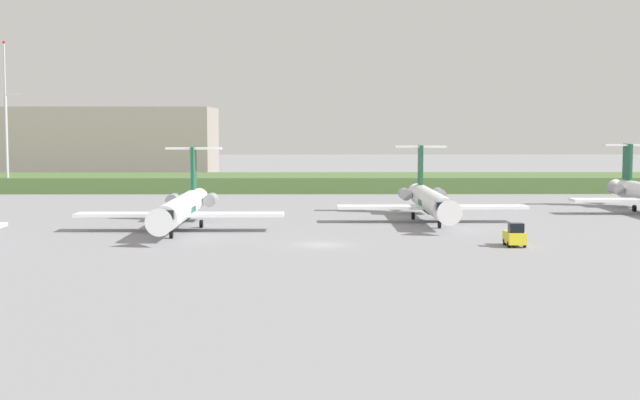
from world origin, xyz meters
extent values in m
plane|color=gray|center=(0.00, 30.00, 0.00)|extent=(500.00, 500.00, 0.00)
cube|color=#4C6B38|center=(0.00, 75.89, 1.36)|extent=(320.00, 20.00, 2.72)
cylinder|color=white|center=(-15.44, 12.61, 2.45)|extent=(2.70, 24.00, 2.70)
cone|color=white|center=(-15.44, -0.89, 2.45)|extent=(2.70, 3.00, 2.70)
cone|color=white|center=(-15.44, 26.61, 2.45)|extent=(2.29, 4.00, 2.29)
cube|color=black|center=(-15.44, 1.01, 2.92)|extent=(2.03, 1.80, 0.90)
cylinder|color=#195138|center=(-15.44, 12.61, 2.30)|extent=(2.76, 3.60, 2.76)
cube|color=white|center=(-21.35, 11.61, 1.84)|extent=(11.00, 3.20, 0.36)
cube|color=white|center=(-9.54, 11.61, 1.84)|extent=(11.00, 3.20, 0.36)
cube|color=#195138|center=(-15.44, 23.61, 6.40)|extent=(0.36, 3.20, 5.20)
cube|color=white|center=(-15.44, 23.91, 8.80)|extent=(6.80, 1.80, 0.24)
cylinder|color=gray|center=(-17.69, 21.81, 2.65)|extent=(1.50, 3.40, 1.50)
cylinder|color=gray|center=(-13.19, 21.81, 2.65)|extent=(1.50, 3.40, 1.50)
cylinder|color=gray|center=(-15.44, 5.17, 1.00)|extent=(0.20, 0.20, 0.65)
cylinder|color=black|center=(-15.44, 5.17, 0.45)|extent=(0.30, 0.90, 0.90)
cylinder|color=black|center=(-17.34, 15.01, 0.45)|extent=(0.35, 0.90, 0.90)
cylinder|color=black|center=(-13.54, 15.01, 0.45)|extent=(0.35, 0.90, 0.90)
cylinder|color=white|center=(13.51, 21.68, 2.45)|extent=(2.70, 24.00, 2.70)
cone|color=white|center=(13.51, 8.18, 2.45)|extent=(2.70, 3.00, 2.70)
cone|color=white|center=(13.51, 35.68, 2.45)|extent=(2.29, 4.00, 2.29)
cube|color=black|center=(13.51, 10.08, 2.92)|extent=(2.03, 1.80, 0.90)
cylinder|color=#195138|center=(13.51, 21.68, 2.30)|extent=(2.76, 3.60, 2.76)
cube|color=white|center=(7.60, 20.68, 1.84)|extent=(11.00, 3.20, 0.36)
cube|color=white|center=(19.41, 20.68, 1.84)|extent=(11.00, 3.20, 0.36)
cube|color=#195138|center=(13.51, 32.68, 6.40)|extent=(0.36, 3.20, 5.20)
cube|color=white|center=(13.51, 32.98, 8.80)|extent=(6.80, 1.80, 0.24)
cylinder|color=gray|center=(11.26, 30.88, 2.65)|extent=(1.50, 3.40, 1.50)
cylinder|color=gray|center=(15.76, 30.88, 2.65)|extent=(1.50, 3.40, 1.50)
cylinder|color=gray|center=(13.51, 14.24, 1.00)|extent=(0.20, 0.20, 0.65)
cylinder|color=black|center=(13.51, 14.24, 0.45)|extent=(0.30, 0.90, 0.90)
cylinder|color=black|center=(11.61, 24.08, 0.45)|extent=(0.35, 0.90, 0.90)
cylinder|color=black|center=(15.41, 24.08, 0.45)|extent=(0.35, 0.90, 0.90)
cone|color=white|center=(44.58, 45.61, 2.45)|extent=(2.30, 4.00, 2.29)
cube|color=white|center=(38.67, 30.61, 1.84)|extent=(11.00, 3.20, 0.36)
cube|color=#195138|center=(44.58, 42.61, 6.40)|extent=(0.36, 3.20, 5.20)
cube|color=white|center=(44.58, 42.91, 8.80)|extent=(6.80, 1.80, 0.24)
cylinder|color=gray|center=(42.33, 40.81, 2.65)|extent=(1.50, 3.40, 1.50)
cylinder|color=black|center=(42.68, 34.01, 0.45)|extent=(0.35, 0.90, 0.90)
cylinder|color=#B2B2B7|center=(-52.94, 67.64, 8.26)|extent=(0.50, 0.50, 16.52)
cylinder|color=#B2B2B7|center=(-52.94, 67.64, 20.97)|extent=(0.28, 0.28, 8.90)
cube|color=#B2B2B7|center=(-52.94, 67.64, 16.92)|extent=(4.40, 0.20, 0.20)
sphere|color=red|center=(-52.94, 67.64, 25.67)|extent=(0.50, 0.50, 0.50)
cube|color=gray|center=(-45.76, 102.00, 7.67)|extent=(48.67, 22.20, 15.33)
cube|color=yellow|center=(18.58, -1.31, 0.85)|extent=(1.70, 3.20, 1.10)
cube|color=black|center=(18.58, -1.87, 1.85)|extent=(1.36, 1.10, 0.90)
cylinder|color=black|center=(17.83, -2.27, 0.30)|extent=(0.22, 0.60, 0.60)
cylinder|color=black|center=(19.33, -2.27, 0.30)|extent=(0.22, 0.60, 0.60)
cylinder|color=black|center=(17.83, -0.35, 0.30)|extent=(0.22, 0.60, 0.60)
cylinder|color=black|center=(19.33, -0.35, 0.30)|extent=(0.22, 0.60, 0.60)
camera|label=1|loc=(-0.98, -88.22, 11.58)|focal=51.20mm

